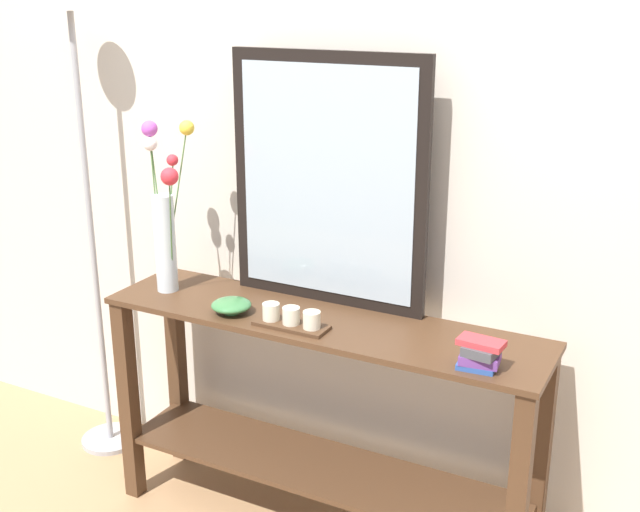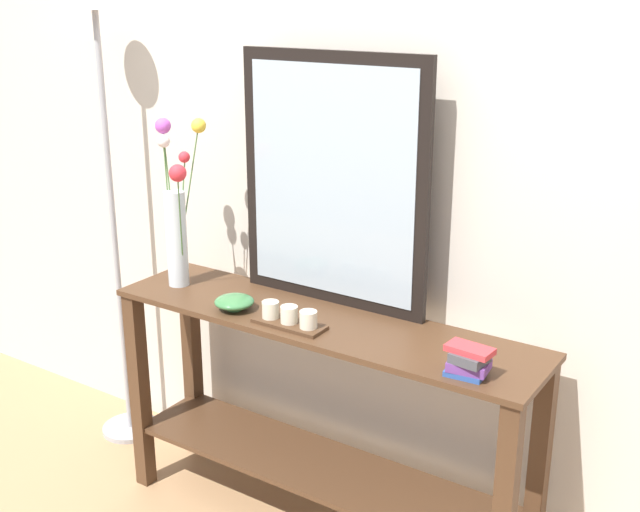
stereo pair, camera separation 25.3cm
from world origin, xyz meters
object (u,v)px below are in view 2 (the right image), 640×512
Objects in this scene: floor_lamp at (107,145)px; decorative_bowl at (234,302)px; candle_tray at (289,318)px; book_stack at (469,361)px; tall_vase_left at (177,216)px; mirror_leaning at (333,182)px; console_table at (320,402)px.

decorative_bowl is at bearing -13.50° from floor_lamp.
book_stack is at bearing -0.71° from candle_tray.
book_stack reaches higher than decorative_bowl.
floor_lamp is at bearing 166.45° from tall_vase_left.
decorative_bowl is 1.00× the size of book_stack.
decorative_bowl is at bearing 177.40° from candle_tray.
floor_lamp is (-1.00, -0.06, 0.03)m from mirror_leaning.
candle_tray is at bearing -89.77° from mirror_leaning.
tall_vase_left is 0.40m from decorative_bowl.
mirror_leaning reaches higher than console_table.
tall_vase_left is at bearing -13.55° from floor_lamp.
decorative_bowl is at bearing 178.77° from book_stack.
candle_tray is at bearing -11.01° from floor_lamp.
mirror_leaning is at bearing 156.97° from book_stack.
mirror_leaning is 0.45× the size of floor_lamp.
book_stack is at bearing -4.57° from tall_vase_left.
candle_tray reaches higher than decorative_bowl.
decorative_bowl is 0.85m from book_stack.
candle_tray is (0.55, -0.09, -0.23)m from tall_vase_left.
decorative_bowl is at bearing -133.63° from mirror_leaning.
floor_lamp reaches higher than book_stack.
candle_tray is 0.23m from decorative_bowl.
console_table is 6.18× the size of candle_tray.
book_stack is (0.57, -0.11, 0.35)m from console_table.
mirror_leaning is at bearing 46.37° from decorative_bowl.
mirror_leaning is at bearing 108.50° from console_table.
candle_tray is 1.82× the size of decorative_bowl.
tall_vase_left reaches higher than candle_tray.
decorative_bowl is at bearing -162.03° from console_table.
console_table is 11.27× the size of book_stack.
mirror_leaning is 1.40× the size of tall_vase_left.
floor_lamp is at bearing 166.50° from decorative_bowl.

